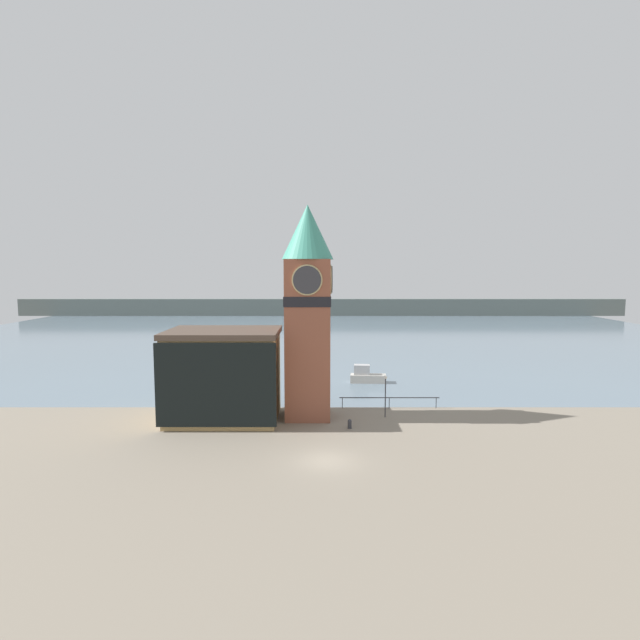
{
  "coord_description": "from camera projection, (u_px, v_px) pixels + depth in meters",
  "views": [
    {
      "loc": [
        -0.46,
        -34.62,
        13.69
      ],
      "look_at": [
        -0.59,
        8.12,
        9.36
      ],
      "focal_mm": 28.0,
      "sensor_mm": 36.0,
      "label": 1
    }
  ],
  "objects": [
    {
      "name": "ground_plane",
      "position": [
        328.0,
        461.0,
        35.82
      ],
      "size": [
        160.0,
        160.0,
        0.0
      ],
      "primitive_type": "plane",
      "color": "gray"
    },
    {
      "name": "water",
      "position": [
        324.0,
        332.0,
        109.43
      ],
      "size": [
        160.0,
        120.0,
        0.0
      ],
      "color": "slate",
      "rests_on": "ground_plane"
    },
    {
      "name": "far_shoreline",
      "position": [
        323.0,
        307.0,
        148.97
      ],
      "size": [
        180.0,
        3.0,
        5.0
      ],
      "color": "slate",
      "rests_on": "water"
    },
    {
      "name": "pier_railing",
      "position": [
        391.0,
        399.0,
        49.37
      ],
      "size": [
        9.92,
        0.08,
        1.09
      ],
      "color": "#333338",
      "rests_on": "ground_plane"
    },
    {
      "name": "clock_tower",
      "position": [
        309.0,
        306.0,
        45.54
      ],
      "size": [
        4.69,
        4.69,
        19.5
      ],
      "color": "brown",
      "rests_on": "ground_plane"
    },
    {
      "name": "pier_building",
      "position": [
        225.0,
        375.0,
        45.36
      ],
      "size": [
        10.18,
        7.64,
        8.27
      ],
      "color": "tan",
      "rests_on": "ground_plane"
    },
    {
      "name": "boat_near",
      "position": [
        368.0,
        376.0,
        60.65
      ],
      "size": [
        4.44,
        1.94,
        2.17
      ],
      "rotation": [
        0.0,
        0.0,
        -0.09
      ],
      "color": "#B7B2A8",
      "rests_on": "water"
    },
    {
      "name": "mooring_bollard_near",
      "position": [
        351.0,
        423.0,
        43.09
      ],
      "size": [
        0.36,
        0.36,
        0.81
      ],
      "color": "#2D2D33",
      "rests_on": "ground_plane"
    },
    {
      "name": "lamp_post",
      "position": [
        387.0,
        388.0,
        46.15
      ],
      "size": [
        0.32,
        0.32,
        3.94
      ],
      "color": "#2D2D33",
      "rests_on": "ground_plane"
    }
  ]
}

